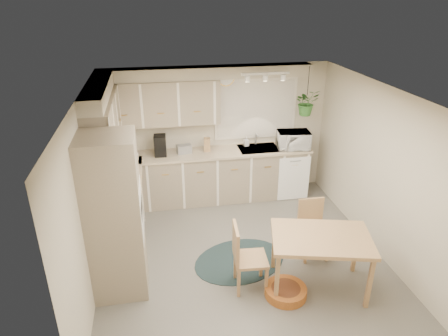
{
  "coord_description": "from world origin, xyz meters",
  "views": [
    {
      "loc": [
        -1.12,
        -4.69,
        3.58
      ],
      "look_at": [
        -0.16,
        0.55,
        1.18
      ],
      "focal_mm": 32.0,
      "sensor_mm": 36.0,
      "label": 1
    }
  ],
  "objects_px": {
    "dining_table": "(319,262)",
    "microwave": "(293,138)",
    "chair_left": "(251,257)",
    "pet_bed": "(286,292)",
    "chair_back": "(314,230)",
    "braided_rug": "(240,261)"
  },
  "relations": [
    {
      "from": "microwave",
      "to": "dining_table",
      "type": "bearing_deg",
      "value": -94.54
    },
    {
      "from": "chair_back",
      "to": "braided_rug",
      "type": "xyz_separation_m",
      "value": [
        -1.07,
        0.05,
        -0.42
      ]
    },
    {
      "from": "braided_rug",
      "to": "pet_bed",
      "type": "height_order",
      "value": "pet_bed"
    },
    {
      "from": "chair_back",
      "to": "microwave",
      "type": "distance_m",
      "value": 2.03
    },
    {
      "from": "dining_table",
      "to": "microwave",
      "type": "xyz_separation_m",
      "value": [
        0.49,
        2.52,
        0.75
      ]
    },
    {
      "from": "braided_rug",
      "to": "microwave",
      "type": "height_order",
      "value": "microwave"
    },
    {
      "from": "chair_back",
      "to": "microwave",
      "type": "relative_size",
      "value": 1.49
    },
    {
      "from": "dining_table",
      "to": "microwave",
      "type": "relative_size",
      "value": 2.15
    },
    {
      "from": "dining_table",
      "to": "chair_back",
      "type": "relative_size",
      "value": 1.44
    },
    {
      "from": "chair_back",
      "to": "dining_table",
      "type": "bearing_deg",
      "value": 73.7
    },
    {
      "from": "braided_rug",
      "to": "microwave",
      "type": "bearing_deg",
      "value": 53.14
    },
    {
      "from": "chair_left",
      "to": "chair_back",
      "type": "relative_size",
      "value": 1.08
    },
    {
      "from": "dining_table",
      "to": "braided_rug",
      "type": "xyz_separation_m",
      "value": [
        -0.88,
        0.69,
        -0.38
      ]
    },
    {
      "from": "microwave",
      "to": "pet_bed",
      "type": "bearing_deg",
      "value": -103.37
    },
    {
      "from": "dining_table",
      "to": "microwave",
      "type": "distance_m",
      "value": 2.67
    },
    {
      "from": "pet_bed",
      "to": "chair_back",
      "type": "bearing_deg",
      "value": 49.07
    },
    {
      "from": "dining_table",
      "to": "chair_back",
      "type": "distance_m",
      "value": 0.67
    },
    {
      "from": "chair_left",
      "to": "pet_bed",
      "type": "xyz_separation_m",
      "value": [
        0.4,
        -0.26,
        -0.4
      ]
    },
    {
      "from": "dining_table",
      "to": "braided_rug",
      "type": "relative_size",
      "value": 0.91
    },
    {
      "from": "chair_left",
      "to": "chair_back",
      "type": "xyz_separation_m",
      "value": [
        1.05,
        0.49,
        -0.03
      ]
    },
    {
      "from": "chair_left",
      "to": "braided_rug",
      "type": "distance_m",
      "value": 0.71
    },
    {
      "from": "chair_left",
      "to": "microwave",
      "type": "relative_size",
      "value": 1.61
    }
  ]
}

